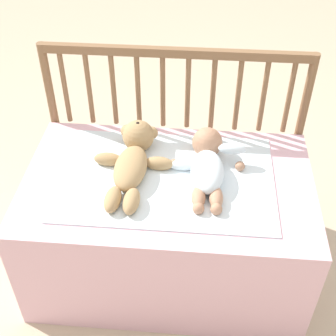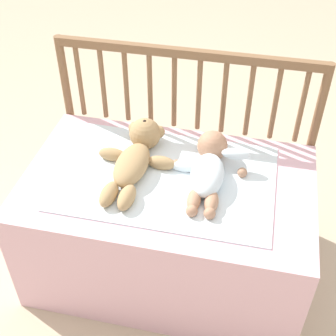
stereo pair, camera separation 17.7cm
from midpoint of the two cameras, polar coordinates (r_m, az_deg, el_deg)
The scene contains 6 objects.
ground_plane at distance 2.19m, azimuth -2.37°, elevation -11.80°, with size 12.00×12.00×0.00m, color #C6B293.
crib_mattress at distance 1.99m, azimuth -2.57°, elevation -7.21°, with size 1.13×0.69×0.52m.
crib_rail at distance 2.03m, azimuth -1.64°, elevation 7.52°, with size 1.13×0.04×0.90m.
blanket at distance 1.82m, azimuth -2.97°, elevation -1.28°, with size 0.83×0.55×0.01m.
teddy_bear at distance 1.85m, azimuth -7.04°, elevation 1.12°, with size 0.32×0.47×0.13m.
baby at distance 1.81m, azimuth 2.03°, elevation 0.38°, with size 0.30×0.42×0.12m.
Camera 1 is at (0.11, -1.34, 1.74)m, focal length 50.00 mm.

